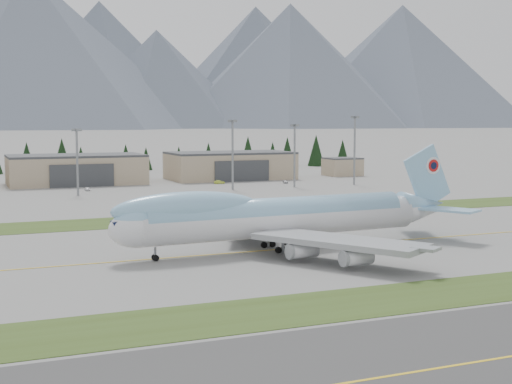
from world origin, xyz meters
name	(u,v)px	position (x,y,z in m)	size (l,w,h in m)	color
ground	(288,249)	(0.00, 0.00, 0.00)	(7000.00, 7000.00, 0.00)	slate
grass_strip_near	(410,297)	(0.00, -38.00, 0.00)	(400.00, 14.00, 0.08)	#374C1B
grass_strip_far	(208,218)	(0.00, 45.00, 0.00)	(400.00, 18.00, 0.08)	#374C1B
taxiway_line_main	(288,249)	(0.00, 0.00, 0.00)	(400.00, 0.40, 0.02)	yellow
boeing_747_freighter	(279,216)	(-1.88, -0.27, 6.11)	(70.18, 60.72, 18.54)	silver
hangar_center	(76,169)	(-15.00, 149.90, 5.39)	(48.00, 26.60, 10.80)	tan
hangar_right	(230,165)	(45.00, 149.90, 5.39)	(48.00, 26.60, 10.80)	tan
control_shed	(342,167)	(95.00, 148.00, 3.80)	(14.00, 12.00, 7.60)	tan
floodlight_masts	(173,144)	(9.96, 108.95, 15.69)	(180.33, 6.67, 24.75)	gray
service_vehicle_a	(88,191)	(-15.54, 122.73, 0.00)	(1.39, 3.44, 1.17)	white
service_vehicle_b	(219,184)	(33.55, 130.53, 0.00)	(1.39, 3.94, 1.30)	#A8BE2F
service_vehicle_c	(285,183)	(56.88, 123.16, 0.00)	(1.48, 3.65, 1.06)	#A7A9AC
conifer_belt	(89,156)	(-0.05, 211.49, 7.10)	(273.05, 15.60, 16.66)	black
mountain_ridge_rear	(32,61)	(226.37, 2900.00, 261.93)	(4459.18, 1069.05, 534.53)	#444D5B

